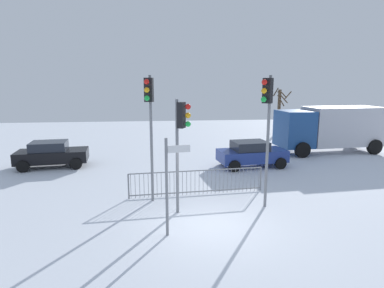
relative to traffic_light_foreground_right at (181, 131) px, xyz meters
name	(u,v)px	position (x,y,z in m)	size (l,w,h in m)	color
ground_plane	(208,225)	(0.83, -1.11, -3.05)	(60.00, 60.00, 0.00)	silver
traffic_light_foreground_right	(181,131)	(0.00, 0.00, 0.00)	(0.53, 0.40, 4.16)	slate
traffic_light_mid_left	(150,111)	(-1.10, 1.25, 0.60)	(0.37, 0.55, 5.00)	slate
traffic_light_rear_right	(267,113)	(3.16, 0.19, 0.59)	(0.48, 0.46, 4.99)	slate
direction_sign_post	(169,182)	(-0.51, -1.69, -1.31)	(0.78, 0.18, 3.10)	slate
pedestrian_guard_railing	(197,182)	(0.82, 1.91, -2.50)	(5.80, 0.49, 1.07)	slate
car_black_trailing	(52,154)	(-6.80, 7.30, -2.28)	(3.97, 2.28, 1.47)	black
car_blue_near	(251,153)	(4.47, 6.17, -2.28)	(3.97, 2.28, 1.47)	navy
delivery_truck	(330,127)	(10.89, 9.37, -1.31)	(7.21, 3.19, 3.10)	silver
bare_tree_left	(279,109)	(10.46, 17.48, -0.76)	(1.43, 1.56, 4.26)	#473828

